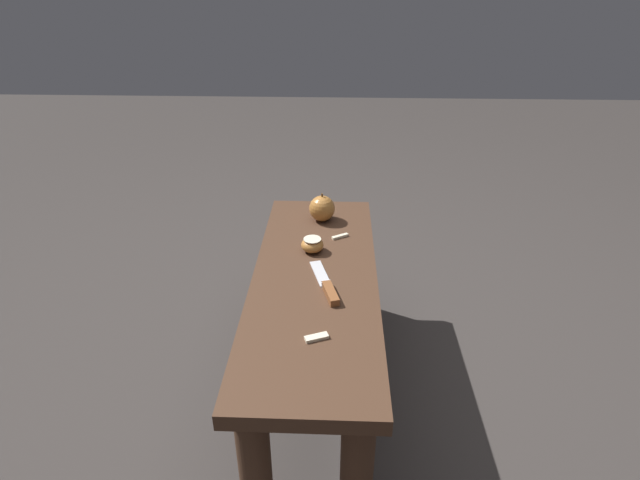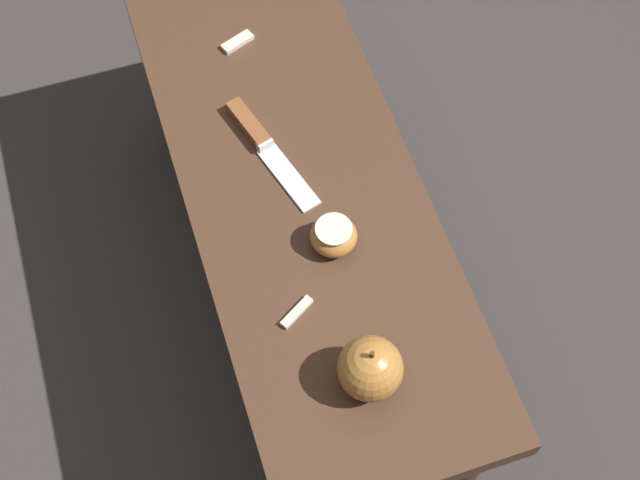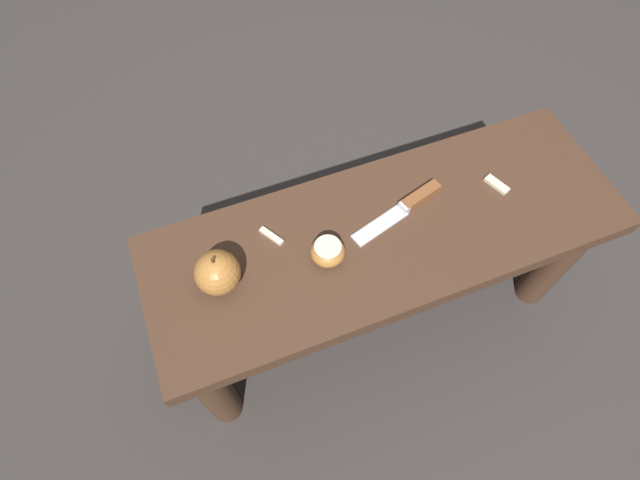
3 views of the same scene
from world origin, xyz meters
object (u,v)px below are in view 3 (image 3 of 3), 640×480
(wooden_bench, at_px, (382,254))
(apple_cut, at_px, (328,252))
(knife, at_px, (409,204))
(apple_whole, at_px, (217,273))

(wooden_bench, relative_size, apple_cut, 14.71)
(wooden_bench, distance_m, knife, 0.13)
(knife, xyz_separation_m, apple_cut, (-0.20, -0.05, 0.01))
(wooden_bench, xyz_separation_m, apple_whole, (-0.35, 0.01, 0.14))
(wooden_bench, distance_m, apple_whole, 0.38)
(apple_whole, bearing_deg, knife, 4.03)
(apple_whole, height_order, apple_cut, apple_whole)
(knife, height_order, apple_cut, apple_cut)
(apple_whole, xyz_separation_m, apple_cut, (0.21, -0.02, -0.02))
(wooden_bench, bearing_deg, apple_whole, 178.68)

